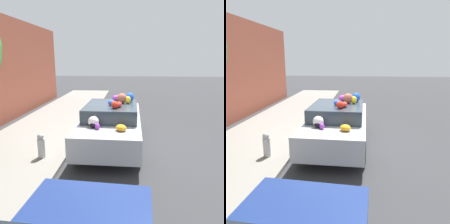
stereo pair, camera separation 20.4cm
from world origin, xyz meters
The scene contains 4 objects.
ground_plane centered at (0.00, 0.00, 0.00)m, with size 60.00×60.00×0.00m, color #38383A.
sidewalk_curb centered at (0.00, 2.70, 0.06)m, with size 24.00×3.20×0.11m.
fire_hydrant centered at (-1.43, 1.77, 0.46)m, with size 0.20×0.20×0.70m.
art_car centered at (-0.03, -0.11, 0.76)m, with size 4.45×1.92×1.74m.
Camera 2 is at (-6.94, -0.87, 2.82)m, focal length 35.00 mm.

